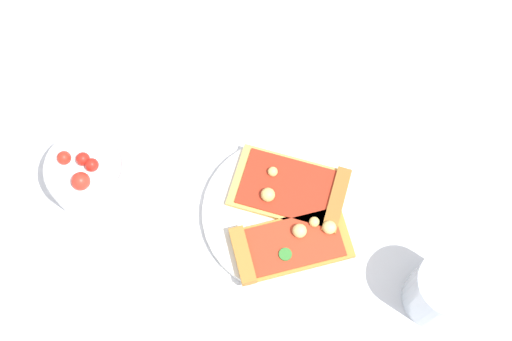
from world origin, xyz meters
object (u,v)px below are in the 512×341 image
Objects in this scene: pizza_slice_near at (286,245)px; plate at (282,214)px; salad_bowl at (89,174)px; paper_napkin at (229,38)px; soda_glass at (442,291)px; pizza_slice_far at (295,190)px.

plate is at bearing 30.30° from pizza_slice_near.
paper_napkin is at bearing -12.79° from salad_bowl.
soda_glass is at bearing -83.71° from pizza_slice_near.
salad_bowl reaches higher than plate.
pizza_slice_far is at bearing -68.46° from salad_bowl.
paper_napkin is at bearing 60.05° from soda_glass.
pizza_slice_far is (0.08, 0.02, -0.00)m from pizza_slice_near.
soda_glass is (-0.02, -0.23, 0.04)m from plate.
soda_glass is 0.73× the size of paper_napkin.
paper_napkin is (0.24, 0.42, -0.05)m from soda_glass.
plate is 1.31× the size of pizza_slice_near.
pizza_slice_far is 1.23× the size of paper_napkin.
plate reaches higher than paper_napkin.
salad_bowl is 0.49m from soda_glass.
pizza_slice_far reaches higher than plate.
plate is 1.31× the size of pizza_slice_far.
paper_napkin is at bearing 45.98° from pizza_slice_far.
pizza_slice_far is 0.28m from salad_bowl.
soda_glass reaches higher than salad_bowl.
soda_glass is (0.05, -0.49, 0.02)m from salad_bowl.
plate is 0.23m from soda_glass.
pizza_slice_near is 0.21m from soda_glass.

